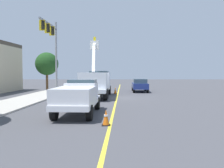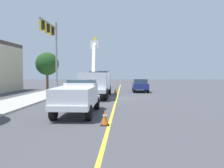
{
  "view_description": "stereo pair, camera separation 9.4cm",
  "coord_description": "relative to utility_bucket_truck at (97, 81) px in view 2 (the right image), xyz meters",
  "views": [
    {
      "loc": [
        -22.99,
        0.27,
        2.55
      ],
      "look_at": [
        -0.34,
        0.48,
        1.4
      ],
      "focal_mm": 37.23,
      "sensor_mm": 36.0,
      "label": 1
    },
    {
      "loc": [
        -22.99,
        0.18,
        2.55
      ],
      "look_at": [
        -0.34,
        0.48,
        1.4
      ],
      "focal_mm": 37.23,
      "sensor_mm": 36.0,
      "label": 2
    }
  ],
  "objects": [
    {
      "name": "service_pickup_truck",
      "position": [
        -9.89,
        0.37,
        -0.48
      ],
      "size": [
        5.68,
        2.36,
        2.06
      ],
      "color": "white",
      "rests_on": "ground"
    },
    {
      "name": "traffic_cone_mid_front",
      "position": [
        3.44,
        -1.95,
        -1.2
      ],
      "size": [
        0.4,
        0.4,
        0.81
      ],
      "color": "black",
      "rests_on": "ground"
    },
    {
      "name": "lane_centre_stripe",
      "position": [
        -0.87,
        -2.07,
        -1.59
      ],
      "size": [
        49.97,
        2.09,
        0.01
      ],
      "primitive_type": "cube",
      "rotation": [
        0.0,
        0.0,
        -0.04
      ],
      "color": "yellow",
      "rests_on": "ground"
    },
    {
      "name": "passing_minivan",
      "position": [
        6.49,
        -5.16,
        -0.63
      ],
      "size": [
        4.87,
        2.1,
        1.69
      ],
      "color": "navy",
      "rests_on": "ground"
    },
    {
      "name": "utility_bucket_truck",
      "position": [
        0.0,
        0.0,
        0.0
      ],
      "size": [
        8.29,
        2.85,
        6.39
      ],
      "color": "white",
      "rests_on": "ground"
    },
    {
      "name": "street_tree_right",
      "position": [
        7.94,
        7.43,
        2.09
      ],
      "size": [
        3.13,
        3.13,
        5.27
      ],
      "color": "brown",
      "rests_on": "ground"
    },
    {
      "name": "traffic_cone_leading",
      "position": [
        -12.84,
        -1.41,
        -1.22
      ],
      "size": [
        0.4,
        0.4,
        0.77
      ],
      "color": "black",
      "rests_on": "ground"
    },
    {
      "name": "ground",
      "position": [
        -0.87,
        -2.07,
        -1.6
      ],
      "size": [
        120.0,
        120.0,
        0.0
      ],
      "primitive_type": "plane",
      "color": "#47474C"
    },
    {
      "name": "sidewalk_far_side",
      "position": [
        -0.56,
        6.07,
        -1.54
      ],
      "size": [
        60.09,
        5.92,
        0.12
      ],
      "primitive_type": "cube",
      "rotation": [
        0.0,
        0.0,
        -0.04
      ],
      "color": "#B2ADA3",
      "rests_on": "ground"
    },
    {
      "name": "traffic_signal_mast",
      "position": [
        1.53,
        4.97,
        4.25
      ],
      "size": [
        5.45,
        0.68,
        8.31
      ],
      "color": "gray",
      "rests_on": "ground"
    }
  ]
}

